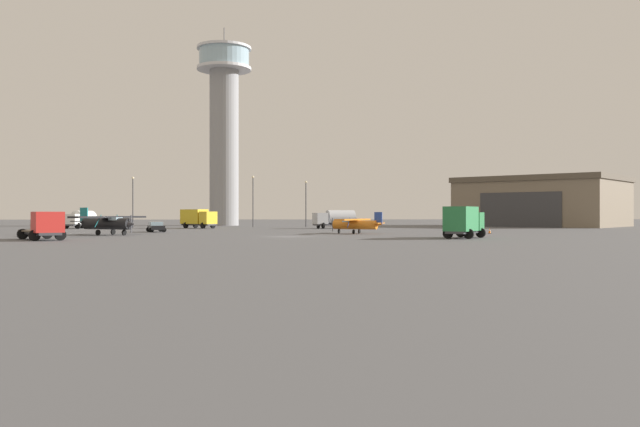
{
  "coord_description": "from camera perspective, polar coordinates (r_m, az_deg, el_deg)",
  "views": [
    {
      "loc": [
        -1.7,
        -68.69,
        2.46
      ],
      "look_at": [
        4.94,
        21.08,
        2.47
      ],
      "focal_mm": 36.12,
      "sensor_mm": 36.0,
      "label": 1
    }
  ],
  "objects": [
    {
      "name": "truck_fuel_tanker_silver",
      "position": [
        106.12,
        1.33,
        -0.42
      ],
      "size": [
        7.25,
        4.47,
        3.04
      ],
      "rotation": [
        0.0,
        0.0,
        3.42
      ],
      "color": "#38383D",
      "rests_on": "ground_plane"
    },
    {
      "name": "hangar",
      "position": [
        131.13,
        19.05,
        0.99
      ],
      "size": [
        35.49,
        35.35,
        9.41
      ],
      "rotation": [
        0.0,
        0.0,
        -2.34
      ],
      "color": "#7A6B56",
      "rests_on": "ground_plane"
    },
    {
      "name": "ground_plane",
      "position": [
        68.76,
        -2.81,
        -2.06
      ],
      "size": [
        400.0,
        400.0,
        0.0
      ],
      "primitive_type": "plane",
      "color": "#545456"
    },
    {
      "name": "truck_box_green",
      "position": [
        65.57,
        12.6,
        -0.64
      ],
      "size": [
        5.43,
        6.45,
        3.15
      ],
      "rotation": [
        0.0,
        0.0,
        0.97
      ],
      "color": "#38383D",
      "rests_on": "ground_plane"
    },
    {
      "name": "light_post_west",
      "position": [
        119.93,
        -16.24,
        1.39
      ],
      "size": [
        0.44,
        0.44,
        9.06
      ],
      "color": "#38383D",
      "rests_on": "ground_plane"
    },
    {
      "name": "traffic_cone_near_left",
      "position": [
        81.93,
        14.8,
        -1.5
      ],
      "size": [
        0.36,
        0.36,
        0.67
      ],
      "color": "black",
      "rests_on": "ground_plane"
    },
    {
      "name": "truck_flatbed_red",
      "position": [
        64.35,
        -23.25,
        -1.06
      ],
      "size": [
        5.94,
        7.36,
        2.63
      ],
      "rotation": [
        0.0,
        0.0,
        5.28
      ],
      "color": "#38383D",
      "rests_on": "ground_plane"
    },
    {
      "name": "car_black",
      "position": [
        88.29,
        -14.33,
        -1.12
      ],
      "size": [
        3.08,
        4.71,
        1.37
      ],
      "rotation": [
        0.0,
        0.0,
        5.02
      ],
      "color": "black",
      "rests_on": "ground_plane"
    },
    {
      "name": "light_post_north",
      "position": [
        117.31,
        -1.26,
        1.26
      ],
      "size": [
        0.44,
        0.44,
        8.44
      ],
      "color": "#38383D",
      "rests_on": "ground_plane"
    },
    {
      "name": "light_post_east",
      "position": [
        119.22,
        -5.96,
        1.48
      ],
      "size": [
        0.44,
        0.44,
        9.42
      ],
      "color": "#38383D",
      "rests_on": "ground_plane"
    },
    {
      "name": "airplane_orange",
      "position": [
        78.72,
        3.18,
        -0.9
      ],
      "size": [
        6.77,
        8.45,
        2.64
      ],
      "rotation": [
        0.0,
        0.0,
        2.64
      ],
      "color": "orange",
      "rests_on": "ground_plane"
    },
    {
      "name": "control_tower",
      "position": [
        135.09,
        -8.49,
        8.21
      ],
      "size": [
        11.12,
        11.12,
        40.73
      ],
      "color": "gray",
      "rests_on": "ground_plane"
    },
    {
      "name": "airplane_black",
      "position": [
        77.6,
        -18.4,
        -0.73
      ],
      "size": [
        8.06,
        10.02,
        3.16
      ],
      "rotation": [
        0.0,
        0.0,
        5.76
      ],
      "color": "black",
      "rests_on": "ground_plane"
    },
    {
      "name": "truck_fuel_tanker_white",
      "position": [
        113.04,
        -20.45,
        -0.42
      ],
      "size": [
        4.26,
        6.83,
        2.97
      ],
      "rotation": [
        0.0,
        0.0,
        4.42
      ],
      "color": "#38383D",
      "rests_on": "ground_plane"
    },
    {
      "name": "truck_box_yellow",
      "position": [
        109.28,
        -10.76,
        -0.37
      ],
      "size": [
        6.46,
        6.08,
        3.16
      ],
      "rotation": [
        0.0,
        0.0,
        5.57
      ],
      "color": "#38383D",
      "rests_on": "ground_plane"
    }
  ]
}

